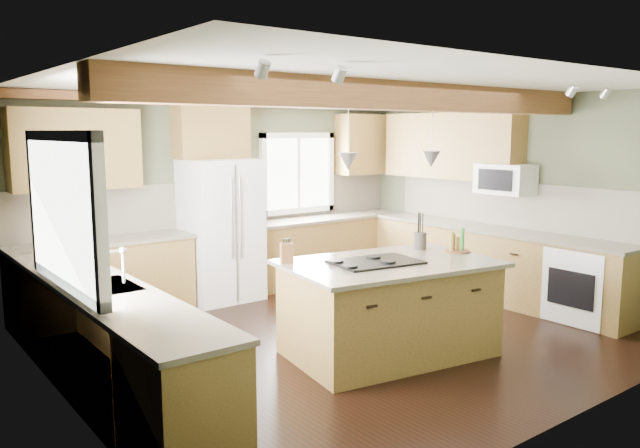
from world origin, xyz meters
TOP-DOWN VIEW (x-y plane):
  - floor at (0.00, 0.00)m, footprint 5.60×5.60m
  - ceiling at (0.00, 0.00)m, footprint 5.60×5.60m
  - wall_back at (0.00, 2.50)m, footprint 5.60×0.00m
  - wall_left at (-2.80, 0.00)m, footprint 0.00×5.00m
  - wall_right at (2.80, 0.00)m, footprint 0.00×5.00m
  - ceiling_beam at (0.00, -0.65)m, footprint 5.55×0.26m
  - soffit_trim at (0.00, 2.40)m, footprint 5.55×0.20m
  - backsplash_back at (0.00, 2.48)m, footprint 5.58×0.03m
  - backsplash_right at (2.78, 0.05)m, footprint 0.03×3.70m
  - base_cab_back_left at (-1.79, 2.20)m, footprint 2.02×0.60m
  - counter_back_left at (-1.79, 2.20)m, footprint 2.06×0.64m
  - base_cab_back_right at (1.49, 2.20)m, footprint 2.62×0.60m
  - counter_back_right at (1.49, 2.20)m, footprint 2.66×0.64m
  - base_cab_left at (-2.50, 0.05)m, footprint 0.60×3.70m
  - counter_left at (-2.50, 0.05)m, footprint 0.64×3.74m
  - base_cab_right at (2.50, 0.05)m, footprint 0.60×3.70m
  - counter_right at (2.50, 0.05)m, footprint 0.64×3.74m
  - upper_cab_back_left at (-1.99, 2.33)m, footprint 1.40×0.35m
  - upper_cab_over_fridge at (-0.30, 2.33)m, footprint 0.96×0.35m
  - upper_cab_right at (2.62, 0.90)m, footprint 0.35×2.20m
  - upper_cab_back_corner at (2.30, 2.33)m, footprint 0.90×0.35m
  - window_left at (-2.78, 0.05)m, footprint 0.04×1.60m
  - window_back at (1.15, 2.48)m, footprint 1.10×0.04m
  - sink at (-2.50, 0.05)m, footprint 0.50×0.65m
  - faucet at (-2.32, 0.05)m, footprint 0.02×0.02m
  - dishwasher at (-2.49, -1.25)m, footprint 0.60×0.60m
  - oven at (2.49, -1.25)m, footprint 0.60×0.72m
  - microwave at (2.58, -0.05)m, footprint 0.40×0.70m
  - pendant_left at (-0.46, -0.58)m, footprint 0.18×0.18m
  - pendant_right at (0.46, -0.73)m, footprint 0.18×0.18m
  - refrigerator at (-0.30, 2.12)m, footprint 0.90×0.74m
  - island at (-0.00, -0.65)m, footprint 2.03×1.42m
  - island_top at (-0.00, -0.65)m, footprint 2.17×1.57m
  - cooktop at (-0.15, -0.63)m, footprint 0.88×0.66m
  - knife_block at (-0.82, -0.11)m, footprint 0.14×0.12m
  - utensil_crock at (0.69, -0.39)m, footprint 0.16×0.16m
  - bottle_tray at (0.88, -0.74)m, footprint 0.33×0.33m

SIDE VIEW (x-z plane):
  - floor at x=0.00m, z-range 0.00..0.00m
  - dishwasher at x=-2.49m, z-range 0.01..0.85m
  - oven at x=2.49m, z-range 0.01..0.85m
  - base_cab_back_left at x=-1.79m, z-range 0.00..0.88m
  - base_cab_back_right at x=1.49m, z-range 0.00..0.88m
  - base_cab_left at x=-2.50m, z-range 0.00..0.88m
  - base_cab_right at x=2.50m, z-range 0.00..0.88m
  - island at x=0.00m, z-range 0.00..0.88m
  - counter_back_left at x=-1.79m, z-range 0.88..0.92m
  - counter_back_right at x=1.49m, z-range 0.88..0.92m
  - counter_left at x=-2.50m, z-range 0.88..0.92m
  - counter_right at x=2.50m, z-range 0.88..0.92m
  - refrigerator at x=-0.30m, z-range 0.00..1.80m
  - island_top at x=0.00m, z-range 0.88..0.92m
  - sink at x=-2.50m, z-range 0.89..0.92m
  - cooktop at x=-0.15m, z-range 0.92..0.94m
  - utensil_crock at x=0.69m, z-range 0.92..1.10m
  - knife_block at x=-0.82m, z-range 0.92..1.11m
  - bottle_tray at x=0.88m, z-range 0.92..1.16m
  - faucet at x=-2.32m, z-range 0.91..1.19m
  - backsplash_back at x=0.00m, z-range 0.92..1.50m
  - backsplash_right at x=2.78m, z-range 0.92..1.50m
  - wall_back at x=0.00m, z-range -1.50..4.10m
  - wall_left at x=-2.80m, z-range -1.20..3.80m
  - wall_right at x=2.80m, z-range -1.20..3.80m
  - window_back at x=1.15m, z-range 1.05..2.05m
  - window_left at x=-2.78m, z-range 1.02..2.08m
  - microwave at x=2.58m, z-range 1.36..1.74m
  - pendant_left at x=-0.46m, z-range 1.80..1.96m
  - pendant_right at x=0.46m, z-range 1.80..1.96m
  - upper_cab_back_left at x=-1.99m, z-range 1.50..2.40m
  - upper_cab_right at x=2.62m, z-range 1.50..2.40m
  - upper_cab_back_corner at x=2.30m, z-range 1.50..2.40m
  - upper_cab_over_fridge at x=-0.30m, z-range 1.80..2.50m
  - ceiling_beam at x=0.00m, z-range 2.34..2.60m
  - soffit_trim at x=0.00m, z-range 2.49..2.59m
  - ceiling at x=0.00m, z-range 2.60..2.60m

